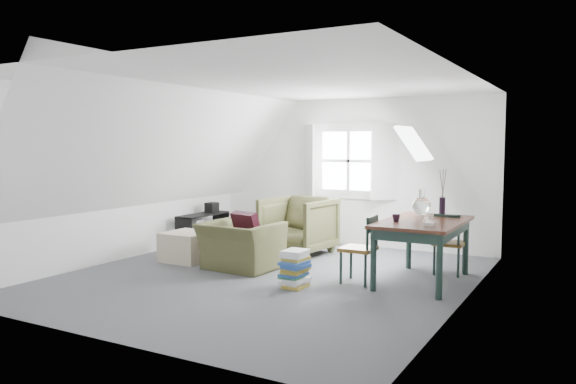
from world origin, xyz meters
The scene contains 24 objects.
floor centered at (0.00, 0.00, 0.00)m, with size 5.50×5.50×0.00m, color #4E4F54.
ceiling centered at (0.00, 0.00, 2.50)m, with size 5.50×5.50×0.00m, color white.
wall_back centered at (0.00, 2.75, 1.25)m, with size 5.00×5.00×0.00m, color white.
wall_front centered at (0.00, -2.75, 1.25)m, with size 5.00×5.00×0.00m, color white.
wall_left centered at (-2.50, 0.00, 1.25)m, with size 5.50×5.50×0.00m, color white.
wall_right centered at (2.50, 0.00, 1.25)m, with size 5.50×5.50×0.00m, color white.
slope_left centered at (-1.55, 0.00, 1.78)m, with size 5.50×5.50×0.00m, color white.
slope_right centered at (1.55, 0.00, 1.78)m, with size 5.50×5.50×0.00m, color white.
dormer_window centered at (0.00, 2.68, 1.45)m, with size 1.71×0.35×1.30m.
skylight centered at (1.55, 1.30, 1.75)m, with size 0.55×0.75×0.04m, color white.
armchair_near centered at (-0.56, 0.22, 0.00)m, with size 1.01×0.88×0.66m, color #474827.
armchair_far centered at (-0.38, 1.58, 0.00)m, with size 0.96×0.99×0.90m, color #474827.
throw_pillow centered at (-0.56, 0.37, 0.57)m, with size 0.42×0.12×0.42m, color #320D18.
ottoman centered at (-1.56, 0.31, 0.22)m, with size 0.65×0.65×0.43m, color #C2B096.
dining_table centered at (1.86, 0.70, 0.68)m, with size 0.94×1.57×0.79m.
demijohn centered at (1.71, 1.15, 0.93)m, with size 0.24×0.24×0.34m.
vase_twigs centered at (1.96, 1.25, 0.92)m, with size 0.08×0.09×0.62m.
cup centered at (1.61, 0.40, 0.79)m, with size 0.10×0.10×0.09m, color black.
paper_box centered at (2.06, 0.25, 0.81)m, with size 0.12×0.08×0.04m, color white.
dining_chair_far centered at (2.04, 1.30, 0.43)m, with size 0.39×0.39×0.83m.
dining_chair_near centered at (1.20, 0.29, 0.45)m, with size 0.40×0.40×0.86m.
media_shelf centered at (-2.17, 1.43, 0.25)m, with size 0.35×1.06×0.54m.
electronics_box centered at (-2.17, 1.71, 0.62)m, with size 0.17×0.23×0.18m, color black.
magazine_stack centered at (0.57, -0.29, 0.23)m, with size 0.34×0.40×0.45m.
Camera 1 is at (3.76, -6.18, 1.73)m, focal length 35.00 mm.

